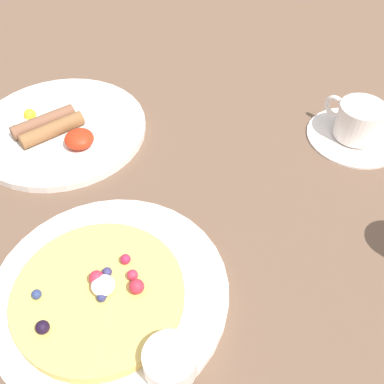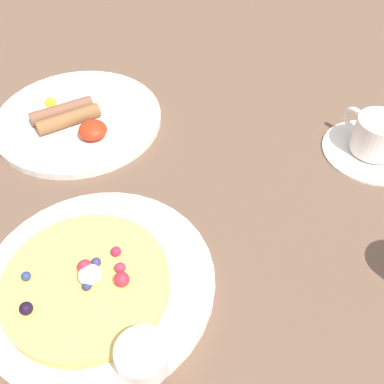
% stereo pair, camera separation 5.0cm
% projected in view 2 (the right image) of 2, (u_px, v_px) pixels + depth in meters
% --- Properties ---
extents(ground_plane, '(1.63, 1.52, 0.03)m').
position_uv_depth(ground_plane, '(163.00, 217.00, 0.62)').
color(ground_plane, brown).
extents(pancake_plate, '(0.28, 0.28, 0.01)m').
position_uv_depth(pancake_plate, '(98.00, 282.00, 0.52)').
color(pancake_plate, white).
rests_on(pancake_plate, ground_plane).
extents(pancake_with_berries, '(0.19, 0.19, 0.03)m').
position_uv_depth(pancake_with_berries, '(86.00, 283.00, 0.51)').
color(pancake_with_berries, '#E1B758').
rests_on(pancake_with_berries, pancake_plate).
extents(syrup_ramekin, '(0.05, 0.05, 0.03)m').
position_uv_depth(syrup_ramekin, '(142.00, 357.00, 0.44)').
color(syrup_ramekin, white).
rests_on(syrup_ramekin, pancake_plate).
extents(breakfast_plate, '(0.27, 0.27, 0.01)m').
position_uv_depth(breakfast_plate, '(79.00, 119.00, 0.73)').
color(breakfast_plate, silver).
rests_on(breakfast_plate, ground_plane).
extents(fried_breakfast, '(0.15, 0.11, 0.03)m').
position_uv_depth(fried_breakfast, '(70.00, 117.00, 0.71)').
color(fried_breakfast, brown).
rests_on(fried_breakfast, breakfast_plate).
extents(coffee_saucer, '(0.15, 0.15, 0.01)m').
position_uv_depth(coffee_saucer, '(371.00, 150.00, 0.69)').
color(coffee_saucer, silver).
rests_on(coffee_saucer, ground_plane).
extents(coffee_cup, '(0.09, 0.08, 0.05)m').
position_uv_depth(coffee_cup, '(377.00, 134.00, 0.66)').
color(coffee_cup, white).
rests_on(coffee_cup, coffee_saucer).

